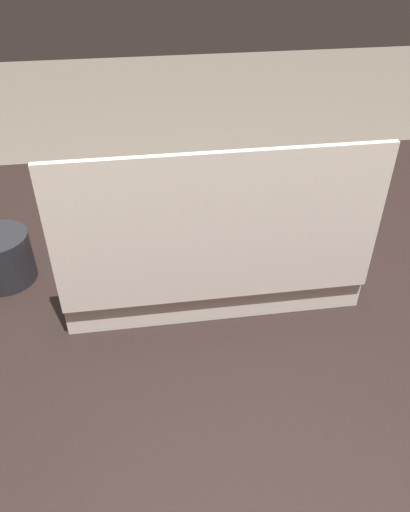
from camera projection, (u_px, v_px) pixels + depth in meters
ground_plane at (218, 497)px, 1.25m from camera, size 8.00×8.00×0.00m
dining_table at (224, 314)px, 0.87m from camera, size 1.10×0.88×0.73m
donut_box at (201, 254)px, 0.77m from camera, size 0.42×0.26×0.26m
coffee_mug at (1, 257)px, 0.77m from camera, size 0.09×0.09×0.08m
paper_napkin at (192, 199)px, 0.98m from camera, size 0.13×0.10×0.01m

